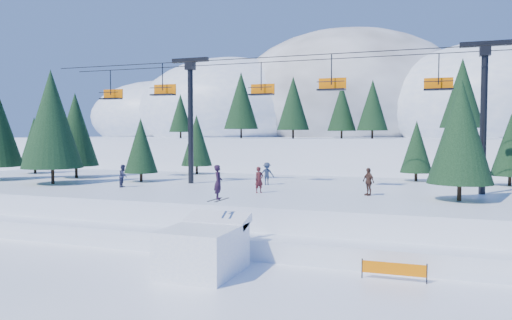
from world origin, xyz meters
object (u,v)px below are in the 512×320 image
(jump_kicker, at_px, (204,247))
(chairlift, at_px, (315,97))
(banner_far, at_px, (396,255))
(banner_near, at_px, (394,269))

(jump_kicker, distance_m, chairlift, 17.77)
(banner_far, bearing_deg, jump_kicker, -152.91)
(banner_far, bearing_deg, chairlift, 120.98)
(jump_kicker, relative_size, chairlift, 0.11)
(chairlift, xyz_separation_m, banner_near, (6.92, -14.08, -8.78))
(banner_near, bearing_deg, jump_kicker, -169.17)
(banner_near, distance_m, banner_far, 2.71)
(jump_kicker, height_order, banner_far, jump_kicker)
(chairlift, distance_m, banner_near, 17.98)
(jump_kicker, relative_size, banner_near, 1.76)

